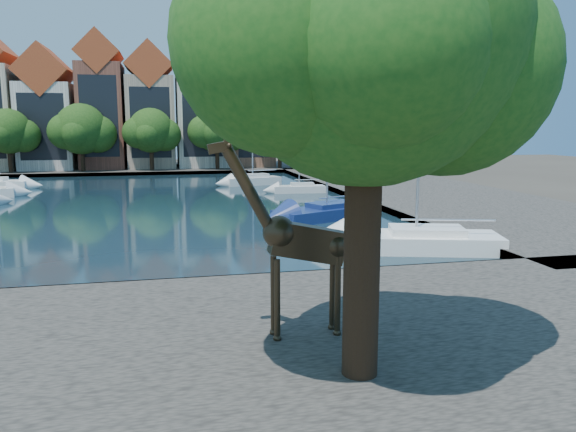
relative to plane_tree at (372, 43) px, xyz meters
name	(u,v)px	position (x,y,z in m)	size (l,w,h in m)	color
ground	(71,298)	(-7.62, 9.01, -7.67)	(160.00, 160.00, 0.00)	#38332B
water_basin	(120,204)	(-7.62, 33.01, -7.63)	(38.00, 50.00, 0.08)	black
near_quay	(23,377)	(-7.62, 2.01, -7.42)	(50.00, 14.00, 0.50)	#4E4A43
far_quay	(137,169)	(-7.62, 65.01, -7.42)	(60.00, 16.00, 0.50)	#4E4A43
right_quay	(422,192)	(17.38, 33.01, -7.42)	(14.00, 52.00, 0.50)	#4E4A43
plane_tree	(372,43)	(0.00, 0.00, 0.00)	(8.32, 6.40, 10.62)	#332114
townhouse_west_inner	(48,114)	(-18.12, 64.99, -0.32)	(6.43, 9.18, 15.15)	silver
townhouse_center	(102,106)	(-11.62, 64.99, 0.69)	(5.44, 9.18, 16.93)	brown
townhouse_east_inner	(151,111)	(-5.62, 64.99, 0.06)	(5.94, 9.18, 15.79)	tan
townhouse_east_mid	(201,109)	(0.88, 64.99, 0.43)	(6.43, 9.18, 16.65)	beige
townhouse_east_end	(250,116)	(7.38, 64.99, -0.56)	(5.44, 9.18, 14.43)	brown
far_tree_west	(9,133)	(-21.52, 59.50, -2.60)	(6.76, 5.20, 7.36)	#332114
far_tree_mid_west	(82,131)	(-13.51, 59.50, -2.38)	(7.80, 6.00, 8.00)	#332114
far_tree_mid_east	(152,132)	(-5.52, 59.50, -2.54)	(7.02, 5.40, 7.52)	#332114
far_tree_east	(218,131)	(2.49, 59.50, -2.43)	(7.54, 5.80, 7.84)	#332114
far_tree_far_east	(280,132)	(10.48, 59.50, -2.60)	(6.76, 5.20, 7.36)	#332114
giraffe_statue	(297,242)	(-0.95, 2.59, -4.64)	(3.59, 0.64, 5.15)	#34281A
sailboat_right_a	(416,238)	(7.38, 13.01, -6.99)	(8.27, 4.81, 10.61)	white
sailboat_right_b	(327,210)	(5.83, 22.75, -7.03)	(7.51, 5.15, 11.40)	navy
sailboat_right_c	(299,187)	(7.38, 36.63, -7.12)	(4.63, 1.91, 7.80)	silver
sailboat_right_d	(253,179)	(4.38, 43.84, -6.98)	(5.74, 3.06, 10.63)	silver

